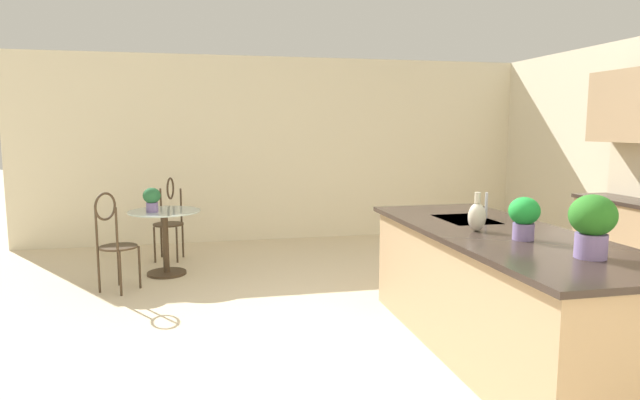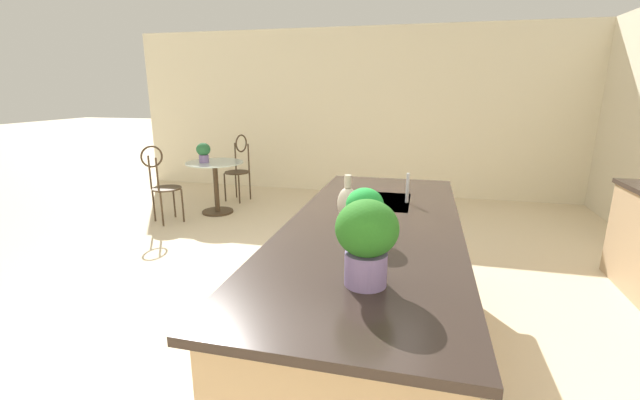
{
  "view_description": "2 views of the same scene",
  "coord_description": "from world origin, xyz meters",
  "px_view_note": "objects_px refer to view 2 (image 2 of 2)",
  "views": [
    {
      "loc": [
        3.84,
        -1.29,
        1.68
      ],
      "look_at": [
        -1.62,
        -0.09,
        0.93
      ],
      "focal_mm": 30.55,
      "sensor_mm": 36.0,
      "label": 1
    },
    {
      "loc": [
        2.77,
        1.12,
        1.73
      ],
      "look_at": [
        -0.57,
        0.29,
        0.81
      ],
      "focal_mm": 23.33,
      "sensor_mm": 36.0,
      "label": 2
    }
  ],
  "objects_px": {
    "chair_by_island": "(239,165)",
    "potted_plant_counter_far": "(367,237)",
    "vase_on_counter": "(348,202)",
    "potted_plant_on_table": "(203,151)",
    "potted_plant_counter_near": "(365,210)",
    "chair_near_window": "(161,181)",
    "bistro_table": "(216,182)"
  },
  "relations": [
    {
      "from": "chair_by_island",
      "to": "potted_plant_counter_far",
      "type": "bearing_deg",
      "value": 30.8
    },
    {
      "from": "potted_plant_counter_far",
      "to": "vase_on_counter",
      "type": "xyz_separation_m",
      "value": [
        -0.9,
        -0.24,
        -0.1
      ]
    },
    {
      "from": "potted_plant_on_table",
      "to": "potted_plant_counter_near",
      "type": "bearing_deg",
      "value": 41.49
    },
    {
      "from": "chair_near_window",
      "to": "potted_plant_counter_far",
      "type": "relative_size",
      "value": 2.79
    },
    {
      "from": "potted_plant_on_table",
      "to": "potted_plant_counter_far",
      "type": "height_order",
      "value": "potted_plant_counter_far"
    },
    {
      "from": "bistro_table",
      "to": "chair_near_window",
      "type": "relative_size",
      "value": 0.77
    },
    {
      "from": "chair_by_island",
      "to": "potted_plant_counter_near",
      "type": "xyz_separation_m",
      "value": [
        3.85,
        2.54,
        0.51
      ]
    },
    {
      "from": "potted_plant_counter_far",
      "to": "potted_plant_counter_near",
      "type": "distance_m",
      "value": 0.56
    },
    {
      "from": "potted_plant_counter_far",
      "to": "potted_plant_counter_near",
      "type": "bearing_deg",
      "value": -171.26
    },
    {
      "from": "potted_plant_on_table",
      "to": "vase_on_counter",
      "type": "xyz_separation_m",
      "value": [
        2.67,
        2.51,
        0.13
      ]
    },
    {
      "from": "potted_plant_counter_far",
      "to": "vase_on_counter",
      "type": "height_order",
      "value": "potted_plant_counter_far"
    },
    {
      "from": "bistro_table",
      "to": "vase_on_counter",
      "type": "xyz_separation_m",
      "value": [
        2.73,
        2.39,
        0.58
      ]
    },
    {
      "from": "potted_plant_counter_far",
      "to": "potted_plant_counter_near",
      "type": "height_order",
      "value": "potted_plant_counter_far"
    },
    {
      "from": "potted_plant_on_table",
      "to": "potted_plant_counter_near",
      "type": "xyz_separation_m",
      "value": [
        3.02,
        2.67,
        0.19
      ]
    },
    {
      "from": "potted_plant_counter_far",
      "to": "potted_plant_counter_near",
      "type": "xyz_separation_m",
      "value": [
        -0.55,
        -0.08,
        -0.05
      ]
    },
    {
      "from": "chair_by_island",
      "to": "vase_on_counter",
      "type": "bearing_deg",
      "value": 34.24
    },
    {
      "from": "chair_near_window",
      "to": "vase_on_counter",
      "type": "distance_m",
      "value": 3.59
    },
    {
      "from": "chair_near_window",
      "to": "potted_plant_counter_far",
      "type": "bearing_deg",
      "value": 45.51
    },
    {
      "from": "bistro_table",
      "to": "potted_plant_on_table",
      "type": "height_order",
      "value": "potted_plant_on_table"
    },
    {
      "from": "potted_plant_counter_far",
      "to": "potted_plant_on_table",
      "type": "bearing_deg",
      "value": -142.34
    },
    {
      "from": "bistro_table",
      "to": "chair_near_window",
      "type": "xyz_separation_m",
      "value": [
        0.59,
        -0.47,
        0.13
      ]
    },
    {
      "from": "chair_by_island",
      "to": "vase_on_counter",
      "type": "relative_size",
      "value": 3.62
    },
    {
      "from": "potted_plant_counter_far",
      "to": "chair_by_island",
      "type": "bearing_deg",
      "value": -149.2
    },
    {
      "from": "chair_near_window",
      "to": "potted_plant_counter_far",
      "type": "xyz_separation_m",
      "value": [
        3.04,
        3.09,
        0.56
      ]
    },
    {
      "from": "potted_plant_on_table",
      "to": "chair_near_window",
      "type": "bearing_deg",
      "value": -32.8
    },
    {
      "from": "bistro_table",
      "to": "vase_on_counter",
      "type": "distance_m",
      "value": 3.67
    },
    {
      "from": "chair_near_window",
      "to": "chair_by_island",
      "type": "height_order",
      "value": "same"
    },
    {
      "from": "vase_on_counter",
      "to": "potted_plant_on_table",
      "type": "bearing_deg",
      "value": -136.72
    },
    {
      "from": "bistro_table",
      "to": "potted_plant_counter_far",
      "type": "distance_m",
      "value": 4.53
    },
    {
      "from": "vase_on_counter",
      "to": "bistro_table",
      "type": "bearing_deg",
      "value": -138.84
    },
    {
      "from": "chair_by_island",
      "to": "chair_near_window",
      "type": "bearing_deg",
      "value": -19.19
    },
    {
      "from": "chair_near_window",
      "to": "potted_plant_on_table",
      "type": "relative_size",
      "value": 3.82
    }
  ]
}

